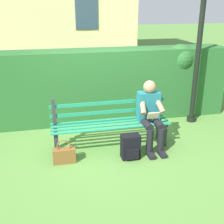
# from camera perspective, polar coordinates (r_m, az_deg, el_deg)

# --- Properties ---
(ground) EXTENTS (60.00, 60.00, 0.00)m
(ground) POSITION_cam_1_polar(r_m,az_deg,el_deg) (5.19, -0.24, -6.98)
(ground) COLOR #517F38
(park_bench) EXTENTS (2.07, 0.46, 0.92)m
(park_bench) POSITION_cam_1_polar(r_m,az_deg,el_deg) (5.05, -0.39, -2.14)
(park_bench) COLOR #2D3338
(park_bench) RESTS_ON ground
(person_seated) EXTENTS (0.44, 0.73, 1.19)m
(person_seated) POSITION_cam_1_polar(r_m,az_deg,el_deg) (5.01, 7.66, -0.23)
(person_seated) COLOR #1E6672
(person_seated) RESTS_ON ground
(hedge_backdrop) EXTENTS (5.07, 0.75, 1.60)m
(hedge_backdrop) POSITION_cam_1_polar(r_m,az_deg,el_deg) (6.25, 0.16, 5.79)
(hedge_backdrop) COLOR #265B28
(hedge_backdrop) RESTS_ON ground
(backpack) EXTENTS (0.30, 0.27, 0.41)m
(backpack) POSITION_cam_1_polar(r_m,az_deg,el_deg) (4.77, 3.70, -6.93)
(backpack) COLOR black
(backpack) RESTS_ON ground
(handbag) EXTENTS (0.36, 0.15, 0.41)m
(handbag) POSITION_cam_1_polar(r_m,az_deg,el_deg) (4.72, -9.49, -8.43)
(handbag) COLOR brown
(handbag) RESTS_ON ground
(lamp_post) EXTENTS (0.24, 0.24, 3.27)m
(lamp_post) POSITION_cam_1_polar(r_m,az_deg,el_deg) (6.09, 17.12, 14.52)
(lamp_post) COLOR black
(lamp_post) RESTS_ON ground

